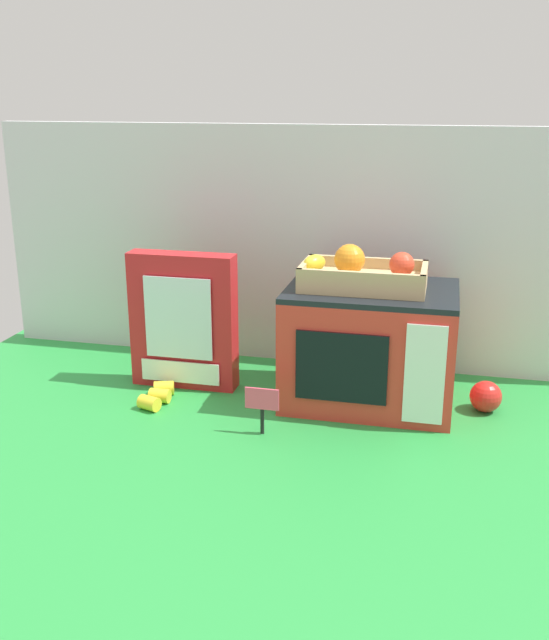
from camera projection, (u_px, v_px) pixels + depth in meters
The scene contains 8 objects.
ground_plane at pixel (282, 399), 1.65m from camera, with size 1.70×1.70×0.00m, color green.
display_back_panel at pixel (306, 247), 1.82m from camera, with size 1.61×0.03×0.59m, color silver.
toy_microwave at pixel (370, 345), 1.61m from camera, with size 0.37×0.27×0.26m.
food_groups_crate at pixel (362, 275), 1.56m from camera, with size 0.27×0.15×0.10m.
cookie_set_box at pixel (183, 321), 1.69m from camera, with size 0.25×0.06×0.32m.
price_sign at pixel (264, 404), 1.47m from camera, with size 0.07×0.01×0.10m.
loose_toy_banana at pixel (158, 395), 1.64m from camera, with size 0.06×0.13×0.03m.
loose_toy_apple at pixel (486, 396), 1.58m from camera, with size 0.07×0.07×0.07m, color red.
Camera 1 is at (0.34, -1.49, 0.67)m, focal length 40.89 mm.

